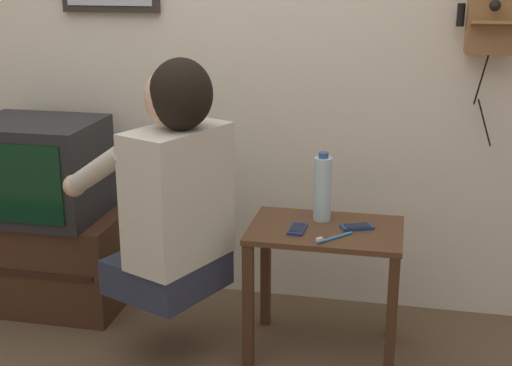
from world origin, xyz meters
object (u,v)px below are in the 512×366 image
object	(u,v)px
television	(38,169)
toothbrush	(332,238)
water_bottle	(323,188)
cell_phone_held	(298,229)
wall_phone_antique	(492,10)
person	(173,185)
cell_phone_spare	(357,227)

from	to	relation	value
television	toothbrush	world-z (taller)	television
water_bottle	cell_phone_held	bearing A→B (deg)	-118.97
wall_phone_antique	toothbrush	distance (m)	1.11
person	cell_phone_held	size ratio (longest dim) A/B	7.26
wall_phone_antique	cell_phone_spare	bearing A→B (deg)	-139.66
water_bottle	toothbrush	distance (m)	0.25
cell_phone_held	person	bearing A→B (deg)	-162.26
person	wall_phone_antique	xyz separation A→B (m)	(1.15, 0.59, 0.62)
television	wall_phone_antique	xyz separation A→B (m)	(1.88, 0.27, 0.69)
television	toothbrush	size ratio (longest dim) A/B	3.90
person	wall_phone_antique	bearing A→B (deg)	-38.97
person	toothbrush	size ratio (longest dim) A/B	6.64
wall_phone_antique	water_bottle	xyz separation A→B (m)	(-0.61, -0.33, -0.68)
person	cell_phone_spare	size ratio (longest dim) A/B	6.67
water_bottle	toothbrush	size ratio (longest dim) A/B	2.02
cell_phone_spare	water_bottle	size ratio (longest dim) A/B	0.49
cell_phone_spare	water_bottle	xyz separation A→B (m)	(-0.15, 0.07, 0.13)
person	television	xyz separation A→B (m)	(-0.73, 0.32, -0.08)
television	water_bottle	distance (m)	1.27
cell_phone_held	toothbrush	world-z (taller)	toothbrush
television	cell_phone_held	size ratio (longest dim) A/B	4.27
wall_phone_antique	cell_phone_held	distance (m)	1.16
cell_phone_held	toothbrush	distance (m)	0.16
toothbrush	wall_phone_antique	bearing A→B (deg)	-94.28
television	cell_phone_spare	xyz separation A→B (m)	(1.41, -0.13, -0.11)
cell_phone_held	toothbrush	xyz separation A→B (m)	(0.14, -0.07, 0.00)
person	cell_phone_held	xyz separation A→B (m)	(0.46, 0.13, -0.19)
cell_phone_spare	toothbrush	size ratio (longest dim) A/B	1.00
wall_phone_antique	cell_phone_spare	size ratio (longest dim) A/B	5.47
water_bottle	cell_phone_spare	bearing A→B (deg)	-25.39
person	toothbrush	world-z (taller)	person
cell_phone_held	water_bottle	bearing A→B (deg)	63.31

